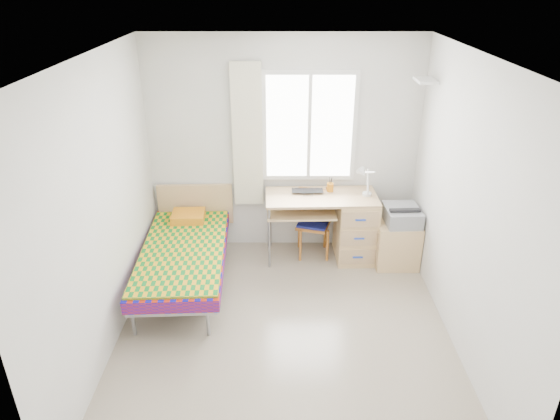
{
  "coord_description": "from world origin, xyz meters",
  "views": [
    {
      "loc": [
        -0.04,
        -3.9,
        3.2
      ],
      "look_at": [
        -0.04,
        0.55,
        1.05
      ],
      "focal_mm": 32.0,
      "sensor_mm": 36.0,
      "label": 1
    }
  ],
  "objects_px": {
    "bed": "(185,250)",
    "chair": "(314,218)",
    "desk": "(350,224)",
    "cabinet": "(396,243)",
    "printer": "(402,215)"
  },
  "relations": [
    {
      "from": "bed",
      "to": "chair",
      "type": "xyz_separation_m",
      "value": [
        1.47,
        0.66,
        0.07
      ]
    },
    {
      "from": "desk",
      "to": "cabinet",
      "type": "bearing_deg",
      "value": -18.86
    },
    {
      "from": "bed",
      "to": "cabinet",
      "type": "bearing_deg",
      "value": 6.62
    },
    {
      "from": "chair",
      "to": "desk",
      "type": "bearing_deg",
      "value": 2.53
    },
    {
      "from": "bed",
      "to": "printer",
      "type": "distance_m",
      "value": 2.51
    },
    {
      "from": "cabinet",
      "to": "printer",
      "type": "relative_size",
      "value": 1.17
    },
    {
      "from": "bed",
      "to": "chair",
      "type": "bearing_deg",
      "value": 21.8
    },
    {
      "from": "cabinet",
      "to": "printer",
      "type": "height_order",
      "value": "printer"
    },
    {
      "from": "chair",
      "to": "cabinet",
      "type": "distance_m",
      "value": 1.02
    },
    {
      "from": "bed",
      "to": "cabinet",
      "type": "xyz_separation_m",
      "value": [
        2.43,
        0.39,
        -0.13
      ]
    },
    {
      "from": "bed",
      "to": "cabinet",
      "type": "relative_size",
      "value": 3.58
    },
    {
      "from": "bed",
      "to": "chair",
      "type": "height_order",
      "value": "chair"
    },
    {
      "from": "cabinet",
      "to": "printer",
      "type": "xyz_separation_m",
      "value": [
        0.04,
        0.01,
        0.37
      ]
    },
    {
      "from": "desk",
      "to": "printer",
      "type": "height_order",
      "value": "desk"
    },
    {
      "from": "desk",
      "to": "chair",
      "type": "bearing_deg",
      "value": 164.08
    }
  ]
}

